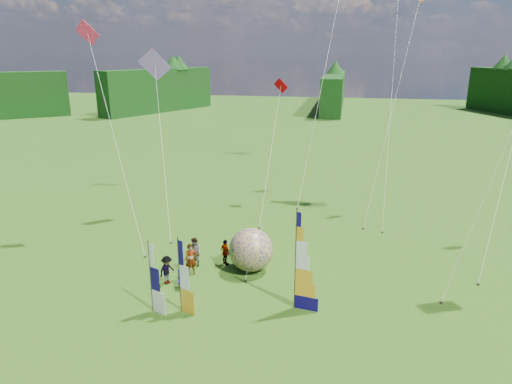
% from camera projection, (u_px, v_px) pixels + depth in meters
% --- Properties ---
extents(ground, '(220.00, 220.00, 0.00)m').
position_uv_depth(ground, '(261.00, 341.00, 19.77)').
color(ground, '#406A0E').
rests_on(ground, ground).
extents(treeline_ring, '(210.00, 210.00, 8.00)m').
position_uv_depth(treeline_ring, '(261.00, 257.00, 18.58)').
color(treeline_ring, black).
rests_on(treeline_ring, ground).
extents(feather_banner_main, '(1.34, 0.32, 4.98)m').
position_uv_depth(feather_banner_main, '(295.00, 261.00, 21.62)').
color(feather_banner_main, '#0E0651').
rests_on(feather_banner_main, ground).
extents(side_banner_left, '(1.00, 0.44, 3.72)m').
position_uv_depth(side_banner_left, '(180.00, 276.00, 21.51)').
color(side_banner_left, orange).
rests_on(side_banner_left, ground).
extents(side_banner_far, '(1.01, 0.47, 3.55)m').
position_uv_depth(side_banner_far, '(151.00, 278.00, 21.55)').
color(side_banner_far, white).
rests_on(side_banner_far, ground).
extents(bol_inflatable, '(2.99, 2.99, 2.51)m').
position_uv_depth(bol_inflatable, '(251.00, 250.00, 25.84)').
color(bol_inflatable, navy).
rests_on(bol_inflatable, ground).
extents(spectator_a, '(0.79, 0.69, 1.82)m').
position_uv_depth(spectator_a, '(191.00, 259.00, 25.42)').
color(spectator_a, '#66594C').
rests_on(spectator_a, ground).
extents(spectator_b, '(0.92, 0.83, 1.73)m').
position_uv_depth(spectator_b, '(195.00, 252.00, 26.44)').
color(spectator_b, '#66594C').
rests_on(spectator_b, ground).
extents(spectator_c, '(0.76, 1.10, 1.60)m').
position_uv_depth(spectator_c, '(167.00, 270.00, 24.42)').
color(spectator_c, '#66594C').
rests_on(spectator_c, ground).
extents(spectator_d, '(0.92, 0.92, 1.58)m').
position_uv_depth(spectator_d, '(225.00, 252.00, 26.60)').
color(spectator_d, '#66594C').
rests_on(spectator_d, ground).
extents(camp_chair, '(0.69, 0.69, 0.97)m').
position_uv_depth(camp_chair, '(183.00, 280.00, 24.01)').
color(camp_chair, '#0F0D3B').
rests_on(camp_chair, ground).
extents(kite_whale, '(8.03, 15.48, 22.99)m').
position_uv_depth(kite_whale, '(394.00, 59.00, 33.67)').
color(kite_whale, black).
rests_on(kite_whale, ground).
extents(kite_rainbow_delta, '(10.39, 11.97, 13.04)m').
position_uv_depth(kite_rainbow_delta, '(162.00, 136.00, 31.00)').
color(kite_rainbow_delta, red).
rests_on(kite_rainbow_delta, ground).
extents(small_kite_red, '(4.74, 9.72, 10.41)m').
position_uv_depth(small_kite_red, '(271.00, 146.00, 34.14)').
color(small_kite_red, '#E70007').
rests_on(small_kite_red, ground).
extents(small_kite_orange, '(8.37, 10.81, 17.33)m').
position_uv_depth(small_kite_orange, '(394.00, 100.00, 32.66)').
color(small_kite_orange, orange).
rests_on(small_kite_orange, ground).
extents(small_kite_yellow, '(8.54, 12.24, 13.81)m').
position_uv_depth(small_kite_yellow, '(512.00, 144.00, 26.23)').
color(small_kite_yellow, yellow).
rests_on(small_kite_yellow, ground).
extents(small_kite_pink, '(7.39, 6.74, 14.46)m').
position_uv_depth(small_kite_pink, '(115.00, 133.00, 27.98)').
color(small_kite_pink, '#FF285B').
rests_on(small_kite_pink, ground).
extents(small_kite_green, '(7.48, 13.16, 19.55)m').
position_uv_depth(small_kite_green, '(322.00, 79.00, 37.84)').
color(small_kite_green, '#139A3E').
rests_on(small_kite_green, ground).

